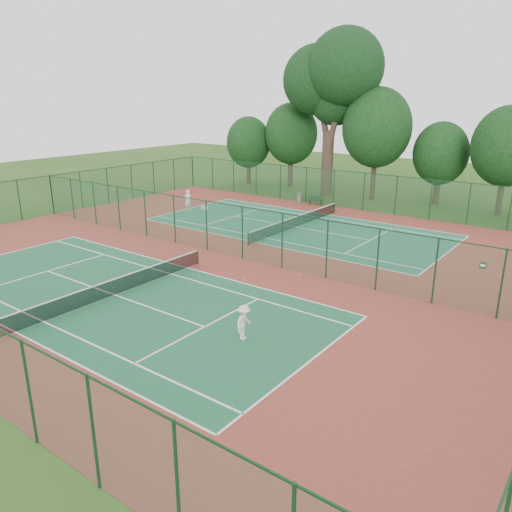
# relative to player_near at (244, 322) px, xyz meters

# --- Properties ---
(ground) EXTENTS (120.00, 120.00, 0.00)m
(ground) POSITION_rel_player_near_xyz_m (-8.58, 8.85, -0.81)
(ground) COLOR #2B5019
(ground) RESTS_ON ground
(red_pad) EXTENTS (40.00, 36.00, 0.01)m
(red_pad) POSITION_rel_player_near_xyz_m (-8.58, 8.85, -0.80)
(red_pad) COLOR maroon
(red_pad) RESTS_ON ground
(court_near) EXTENTS (23.77, 10.97, 0.01)m
(court_near) POSITION_rel_player_near_xyz_m (-8.58, -0.15, -0.79)
(court_near) COLOR #1C5A36
(court_near) RESTS_ON red_pad
(court_far) EXTENTS (23.77, 10.97, 0.01)m
(court_far) POSITION_rel_player_near_xyz_m (-8.58, 17.85, -0.79)
(court_far) COLOR #206648
(court_far) RESTS_ON red_pad
(fence_north) EXTENTS (40.00, 0.09, 3.50)m
(fence_north) POSITION_rel_player_near_xyz_m (-8.58, 26.85, 0.95)
(fence_north) COLOR #194B2B
(fence_north) RESTS_ON ground
(fence_west) EXTENTS (0.09, 36.00, 3.50)m
(fence_west) POSITION_rel_player_near_xyz_m (-28.58, 8.85, 0.95)
(fence_west) COLOR #184A28
(fence_west) RESTS_ON ground
(fence_divider) EXTENTS (40.00, 0.09, 3.50)m
(fence_divider) POSITION_rel_player_near_xyz_m (-8.58, 8.85, 0.95)
(fence_divider) COLOR #1B532F
(fence_divider) RESTS_ON ground
(tennis_net_near) EXTENTS (0.10, 12.90, 0.97)m
(tennis_net_near) POSITION_rel_player_near_xyz_m (-8.58, -0.15, -0.26)
(tennis_net_near) COLOR #163C1C
(tennis_net_near) RESTS_ON ground
(tennis_net_far) EXTENTS (0.10, 12.90, 0.97)m
(tennis_net_far) POSITION_rel_player_near_xyz_m (-8.58, 17.85, -0.26)
(tennis_net_far) COLOR #12331B
(tennis_net_far) RESTS_ON ground
(player_near) EXTENTS (0.74, 1.10, 1.58)m
(player_near) POSITION_rel_player_near_xyz_m (0.00, 0.00, 0.00)
(player_near) COLOR silver
(player_near) RESTS_ON court_near
(player_far) EXTENTS (0.60, 0.78, 1.90)m
(player_far) POSITION_rel_player_near_xyz_m (-19.96, 17.13, 0.16)
(player_far) COLOR white
(player_far) RESTS_ON court_far
(trash_bin) EXTENTS (0.66, 0.66, 0.93)m
(trash_bin) POSITION_rel_player_near_xyz_m (-13.61, 26.32, -0.33)
(trash_bin) COLOR slate
(trash_bin) RESTS_ON red_pad
(bench) EXTENTS (1.53, 0.79, 0.91)m
(bench) POSITION_rel_player_near_xyz_m (-11.77, 26.31, -0.33)
(bench) COLOR #11321C
(bench) RESTS_ON red_pad
(kit_bag) EXTENTS (0.86, 0.52, 0.30)m
(kit_bag) POSITION_rel_player_near_xyz_m (-19.00, 18.30, -0.65)
(kit_bag) COLOR silver
(kit_bag) RESTS_ON red_pad
(stray_ball_a) EXTENTS (0.06, 0.06, 0.06)m
(stray_ball_a) POSITION_rel_player_near_xyz_m (-2.37, 8.36, -0.77)
(stray_ball_a) COLOR #C3E435
(stray_ball_a) RESTS_ON red_pad
(stray_ball_b) EXTENTS (0.06, 0.06, 0.06)m
(stray_ball_b) POSITION_rel_player_near_xyz_m (0.95, 7.95, -0.77)
(stray_ball_b) COLOR #D0EB36
(stray_ball_b) RESTS_ON red_pad
(stray_ball_c) EXTENTS (0.08, 0.08, 0.08)m
(stray_ball_c) POSITION_rel_player_near_xyz_m (-11.53, 8.26, -0.76)
(stray_ball_c) COLOR #D3E735
(stray_ball_c) RESTS_ON red_pad
(big_tree) EXTENTS (10.82, 7.92, 16.62)m
(big_tree) POSITION_rel_player_near_xyz_m (-13.54, 32.07, 10.96)
(big_tree) COLOR #3B2820
(big_tree) RESTS_ON ground
(evergreen_row) EXTENTS (39.00, 5.00, 12.00)m
(evergreen_row) POSITION_rel_player_near_xyz_m (-8.08, 33.10, -0.81)
(evergreen_row) COLOR black
(evergreen_row) RESTS_ON ground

